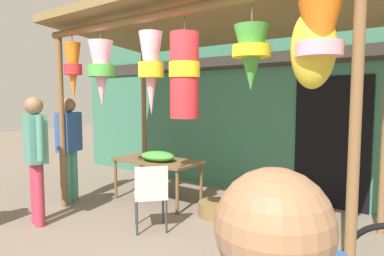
{
  "coord_description": "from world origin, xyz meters",
  "views": [
    {
      "loc": [
        2.58,
        -2.9,
        1.66
      ],
      "look_at": [
        -0.08,
        0.65,
        1.27
      ],
      "focal_mm": 31.57,
      "sensor_mm": 36.0,
      "label": 1
    }
  ],
  "objects_px": {
    "flower_heap_on_table": "(158,156)",
    "passerby_at_right": "(69,141)",
    "wicker_basket_by_table": "(217,209)",
    "customer_foreground": "(36,150)",
    "display_table": "(157,164)",
    "folding_chair": "(151,192)"
  },
  "relations": [
    {
      "from": "flower_heap_on_table",
      "to": "wicker_basket_by_table",
      "type": "xyz_separation_m",
      "value": [
        1.04,
        0.08,
        -0.66
      ]
    },
    {
      "from": "customer_foreground",
      "to": "flower_heap_on_table",
      "type": "bearing_deg",
      "value": 67.09
    },
    {
      "from": "display_table",
      "to": "flower_heap_on_table",
      "type": "height_order",
      "value": "flower_heap_on_table"
    },
    {
      "from": "folding_chair",
      "to": "wicker_basket_by_table",
      "type": "height_order",
      "value": "folding_chair"
    },
    {
      "from": "display_table",
      "to": "passerby_at_right",
      "type": "bearing_deg",
      "value": -141.43
    },
    {
      "from": "flower_heap_on_table",
      "to": "passerby_at_right",
      "type": "bearing_deg",
      "value": -146.59
    },
    {
      "from": "display_table",
      "to": "flower_heap_on_table",
      "type": "xyz_separation_m",
      "value": [
        0.1,
        -0.08,
        0.14
      ]
    },
    {
      "from": "flower_heap_on_table",
      "to": "wicker_basket_by_table",
      "type": "relative_size",
      "value": 1.15
    },
    {
      "from": "customer_foreground",
      "to": "display_table",
      "type": "bearing_deg",
      "value": 71.16
    },
    {
      "from": "display_table",
      "to": "folding_chair",
      "type": "relative_size",
      "value": 1.7
    },
    {
      "from": "wicker_basket_by_table",
      "to": "passerby_at_right",
      "type": "height_order",
      "value": "passerby_at_right"
    },
    {
      "from": "customer_foreground",
      "to": "passerby_at_right",
      "type": "bearing_deg",
      "value": 121.62
    },
    {
      "from": "flower_heap_on_table",
      "to": "wicker_basket_by_table",
      "type": "distance_m",
      "value": 1.24
    },
    {
      "from": "display_table",
      "to": "wicker_basket_by_table",
      "type": "distance_m",
      "value": 1.25
    },
    {
      "from": "display_table",
      "to": "folding_chair",
      "type": "xyz_separation_m",
      "value": [
        0.78,
        -0.96,
        -0.11
      ]
    },
    {
      "from": "flower_heap_on_table",
      "to": "customer_foreground",
      "type": "relative_size",
      "value": 0.36
    },
    {
      "from": "customer_foreground",
      "to": "folding_chair",
      "type": "bearing_deg",
      "value": 28.19
    },
    {
      "from": "flower_heap_on_table",
      "to": "folding_chair",
      "type": "bearing_deg",
      "value": -52.21
    },
    {
      "from": "flower_heap_on_table",
      "to": "customer_foreground",
      "type": "xyz_separation_m",
      "value": [
        -0.68,
        -1.61,
        0.24
      ]
    },
    {
      "from": "display_table",
      "to": "customer_foreground",
      "type": "height_order",
      "value": "customer_foreground"
    },
    {
      "from": "display_table",
      "to": "flower_heap_on_table",
      "type": "bearing_deg",
      "value": -38.55
    },
    {
      "from": "display_table",
      "to": "folding_chair",
      "type": "bearing_deg",
      "value": -50.78
    }
  ]
}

